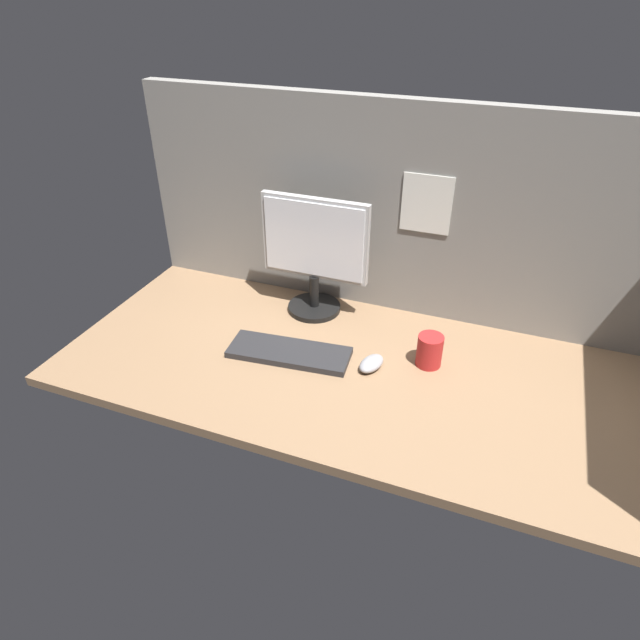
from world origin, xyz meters
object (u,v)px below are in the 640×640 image
object	(u,v)px
monitor	(315,252)
mouse	(371,363)
keyboard	(289,352)
mug_red_plastic	(430,351)

from	to	relation	value
monitor	mouse	xyz separation A→B (cm)	(27.70, -25.10, -19.85)
keyboard	mug_red_plastic	size ratio (longest dim) A/B	3.74
monitor	mouse	world-z (taller)	monitor
monitor	mouse	bearing A→B (deg)	-42.18
mouse	monitor	bearing A→B (deg)	154.87
monitor	mouse	size ratio (longest dim) A/B	4.16
keyboard	mouse	xyz separation A→B (cm)	(25.16, 2.78, 0.70)
mouse	mug_red_plastic	world-z (taller)	mug_red_plastic
monitor	keyboard	distance (cm)	34.73
keyboard	mouse	distance (cm)	25.32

